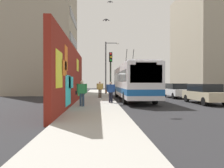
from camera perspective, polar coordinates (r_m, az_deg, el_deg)
The scene contains 14 objects.
ground_plane at distance 19.10m, azimuth 0.51°, elevation -4.65°, with size 80.00×80.00×0.00m, color #232326.
sidewalk_slab at distance 19.05m, azimuth -4.31°, elevation -4.44°, with size 48.00×3.20×0.15m, color #9E9B93.
graffiti_wall at distance 15.13m, azimuth -11.13°, elevation 2.20°, with size 14.10×0.32×4.34m.
building_far_left at distance 31.62m, azimuth -18.27°, elevation 11.30°, with size 9.24×8.41×15.30m.
building_far_right at distance 40.14m, azimuth 24.11°, elevation 10.63°, with size 13.60×7.33×17.59m.
city_bus at distance 19.77m, azimuth 5.60°, elevation 0.82°, with size 11.79×2.63×5.06m.
parked_car_champagne at distance 17.95m, azimuth 24.21°, elevation -2.36°, with size 4.54×1.80×1.58m.
parked_car_white at distance 23.48m, azimuth 17.26°, elevation -1.67°, with size 4.35×1.78×1.58m.
pedestrian_near_wall at distance 13.52m, azimuth -8.39°, elevation -1.96°, with size 0.23×0.75×1.68m.
pedestrian_at_curb at distance 15.76m, azimuth -0.40°, elevation -1.80°, with size 0.22×0.73×1.60m.
pedestrian_midblock at distance 20.69m, azimuth -3.35°, elevation -1.15°, with size 0.22×0.67×1.65m.
traffic_light at distance 18.16m, azimuth -0.39°, elevation 4.50°, with size 0.49×0.28×4.21m.
street_lamp at distance 27.90m, azimuth -1.33°, elevation 5.55°, with size 0.44×1.88×7.01m.
flying_pigeons at distance 18.26m, azimuth -1.74°, elevation 21.18°, with size 7.62×1.69×3.37m.
Camera 1 is at (-18.97, 1.39, 1.72)m, focal length 32.96 mm.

